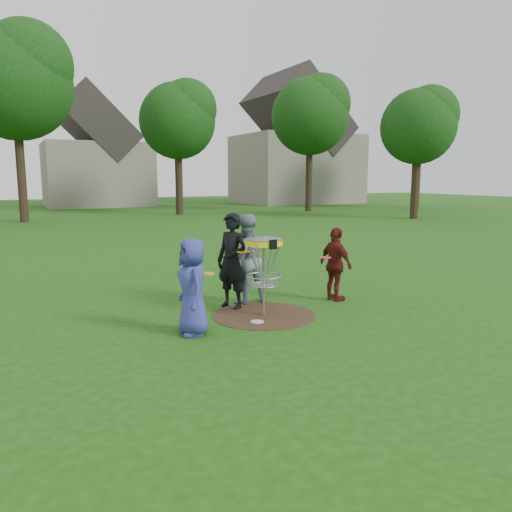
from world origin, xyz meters
name	(u,v)px	position (x,y,z in m)	size (l,w,h in m)	color
ground	(264,315)	(0.00, 0.00, 0.00)	(100.00, 100.00, 0.00)	#19470F
dirt_patch	(264,315)	(0.00, 0.00, 0.00)	(1.80, 1.80, 0.01)	#47331E
player_blue	(193,287)	(-1.44, -0.44, 0.74)	(0.72, 0.47, 1.47)	#353991
player_black	(232,261)	(-0.27, 0.73, 0.87)	(0.63, 0.42, 1.74)	black
player_grey	(246,259)	(0.10, 0.94, 0.85)	(0.82, 0.64, 1.69)	#7F93A4
player_maroon	(336,264)	(1.73, 0.32, 0.71)	(0.83, 0.35, 1.42)	#541813
disc_on_grass	(257,322)	(-0.29, -0.33, 0.01)	(0.22, 0.22, 0.02)	silver
disc_golf_basket	(264,257)	(0.00, 0.00, 1.02)	(0.66, 0.67, 1.38)	#9EA0A5
held_discs	(259,258)	(0.04, 0.26, 0.97)	(2.84, 1.24, 0.21)	gold
tree_row	(89,102)	(0.44, 20.67, 6.21)	(51.20, 17.42, 9.90)	#38281C
house_row	(124,154)	(4.78, 33.07, 4.14)	(44.50, 10.65, 11.62)	gray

